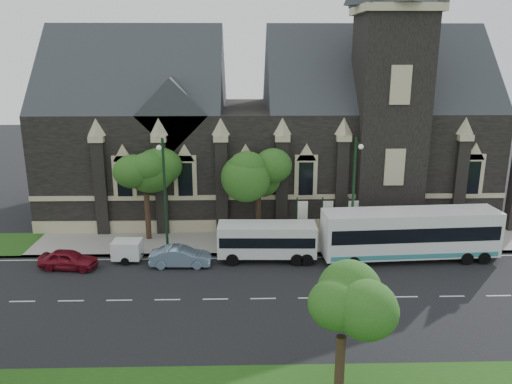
{
  "coord_description": "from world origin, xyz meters",
  "views": [
    {
      "loc": [
        1.81,
        -28.78,
        14.96
      ],
      "look_at": [
        2.7,
        6.0,
        5.3
      ],
      "focal_mm": 35.48,
      "sensor_mm": 36.0,
      "label": 1
    }
  ],
  "objects_px": {
    "tree_walk_left": "(148,172)",
    "street_lamp_near": "(354,190)",
    "tree_walk_right": "(261,170)",
    "street_lamp_mid": "(164,191)",
    "banner_flag_center": "(326,217)",
    "banner_flag_right": "(351,217)",
    "tree_park_east": "(346,302)",
    "banner_flag_left": "(300,217)",
    "sedan": "(180,257)",
    "tour_coach": "(410,233)",
    "car_far_red": "(68,259)",
    "shuttle_bus": "(267,239)",
    "box_trailer": "(127,250)"
  },
  "relations": [
    {
      "from": "tree_park_east",
      "to": "street_lamp_mid",
      "type": "relative_size",
      "value": 0.7
    },
    {
      "from": "box_trailer",
      "to": "banner_flag_left",
      "type": "bearing_deg",
      "value": 14.87
    },
    {
      "from": "banner_flag_center",
      "to": "box_trailer",
      "type": "height_order",
      "value": "banner_flag_center"
    },
    {
      "from": "tree_park_east",
      "to": "box_trailer",
      "type": "xyz_separation_m",
      "value": [
        -12.97,
        15.52,
        -3.71
      ]
    },
    {
      "from": "banner_flag_center",
      "to": "tour_coach",
      "type": "relative_size",
      "value": 0.31
    },
    {
      "from": "tree_park_east",
      "to": "banner_flag_right",
      "type": "xyz_separation_m",
      "value": [
        4.11,
        18.32,
        -2.24
      ]
    },
    {
      "from": "banner_flag_left",
      "to": "sedan",
      "type": "bearing_deg",
      "value": -157.3
    },
    {
      "from": "tree_walk_right",
      "to": "box_trailer",
      "type": "relative_size",
      "value": 2.58
    },
    {
      "from": "shuttle_bus",
      "to": "car_far_red",
      "type": "relative_size",
      "value": 1.78
    },
    {
      "from": "tree_walk_right",
      "to": "street_lamp_mid",
      "type": "distance_m",
      "value": 8.1
    },
    {
      "from": "car_far_red",
      "to": "banner_flag_left",
      "type": "bearing_deg",
      "value": -69.33
    },
    {
      "from": "banner_flag_left",
      "to": "banner_flag_right",
      "type": "bearing_deg",
      "value": 0.0
    },
    {
      "from": "banner_flag_center",
      "to": "tour_coach",
      "type": "bearing_deg",
      "value": -27.04
    },
    {
      "from": "tree_park_east",
      "to": "car_far_red",
      "type": "relative_size",
      "value": 1.53
    },
    {
      "from": "tree_walk_left",
      "to": "street_lamp_near",
      "type": "height_order",
      "value": "street_lamp_near"
    },
    {
      "from": "banner_flag_right",
      "to": "tree_walk_left",
      "type": "bearing_deg",
      "value": 173.96
    },
    {
      "from": "banner_flag_left",
      "to": "tour_coach",
      "type": "height_order",
      "value": "banner_flag_left"
    },
    {
      "from": "street_lamp_mid",
      "to": "banner_flag_center",
      "type": "height_order",
      "value": "street_lamp_mid"
    },
    {
      "from": "tour_coach",
      "to": "car_far_red",
      "type": "xyz_separation_m",
      "value": [
        -24.82,
        -1.08,
        -1.35
      ]
    },
    {
      "from": "tree_walk_left",
      "to": "street_lamp_near",
      "type": "xyz_separation_m",
      "value": [
        15.8,
        -3.61,
        -0.62
      ]
    },
    {
      "from": "street_lamp_near",
      "to": "street_lamp_mid",
      "type": "bearing_deg",
      "value": 180.0
    },
    {
      "from": "tree_park_east",
      "to": "car_far_red",
      "type": "distance_m",
      "value": 22.46
    },
    {
      "from": "banner_flag_right",
      "to": "banner_flag_center",
      "type": "bearing_deg",
      "value": 180.0
    },
    {
      "from": "tree_park_east",
      "to": "banner_flag_left",
      "type": "distance_m",
      "value": 18.46
    },
    {
      "from": "banner_flag_left",
      "to": "street_lamp_mid",
      "type": "bearing_deg",
      "value": -169.5
    },
    {
      "from": "tree_park_east",
      "to": "sedan",
      "type": "bearing_deg",
      "value": 121.63
    },
    {
      "from": "box_trailer",
      "to": "sedan",
      "type": "height_order",
      "value": "box_trailer"
    },
    {
      "from": "tree_park_east",
      "to": "banner_flag_right",
      "type": "distance_m",
      "value": 18.91
    },
    {
      "from": "shuttle_bus",
      "to": "box_trailer",
      "type": "distance_m",
      "value": 10.35
    },
    {
      "from": "box_trailer",
      "to": "tree_walk_right",
      "type": "bearing_deg",
      "value": 27.05
    },
    {
      "from": "banner_flag_left",
      "to": "banner_flag_center",
      "type": "bearing_deg",
      "value": 0.0
    },
    {
      "from": "banner_flag_center",
      "to": "banner_flag_right",
      "type": "xyz_separation_m",
      "value": [
        2.0,
        0.0,
        0.0
      ]
    },
    {
      "from": "tree_park_east",
      "to": "car_far_red",
      "type": "height_order",
      "value": "tree_park_east"
    },
    {
      "from": "banner_flag_right",
      "to": "sedan",
      "type": "xyz_separation_m",
      "value": [
        -13.06,
        -3.79,
        -1.66
      ]
    },
    {
      "from": "tree_walk_right",
      "to": "car_far_red",
      "type": "xyz_separation_m",
      "value": [
        -13.93,
        -5.76,
        -5.12
      ]
    },
    {
      "from": "tree_walk_left",
      "to": "shuttle_bus",
      "type": "bearing_deg",
      "value": -25.76
    },
    {
      "from": "tree_walk_left",
      "to": "banner_flag_left",
      "type": "height_order",
      "value": "tree_walk_left"
    },
    {
      "from": "shuttle_bus",
      "to": "car_far_red",
      "type": "bearing_deg",
      "value": -173.37
    },
    {
      "from": "tree_walk_right",
      "to": "street_lamp_near",
      "type": "relative_size",
      "value": 0.87
    },
    {
      "from": "street_lamp_mid",
      "to": "tour_coach",
      "type": "height_order",
      "value": "street_lamp_mid"
    },
    {
      "from": "tree_walk_right",
      "to": "tour_coach",
      "type": "bearing_deg",
      "value": -23.25
    },
    {
      "from": "street_lamp_mid",
      "to": "banner_flag_left",
      "type": "relative_size",
      "value": 2.25
    },
    {
      "from": "shuttle_bus",
      "to": "banner_flag_left",
      "type": "bearing_deg",
      "value": 47.1
    },
    {
      "from": "street_lamp_mid",
      "to": "shuttle_bus",
      "type": "relative_size",
      "value": 1.24
    },
    {
      "from": "banner_flag_center",
      "to": "shuttle_bus",
      "type": "xyz_separation_m",
      "value": [
        -4.75,
        -2.8,
        -0.77
      ]
    },
    {
      "from": "banner_flag_left",
      "to": "car_far_red",
      "type": "distance_m",
      "value": 17.56
    },
    {
      "from": "street_lamp_mid",
      "to": "banner_flag_left",
      "type": "bearing_deg",
      "value": 10.5
    },
    {
      "from": "tree_park_east",
      "to": "banner_flag_right",
      "type": "height_order",
      "value": "tree_park_east"
    },
    {
      "from": "banner_flag_right",
      "to": "sedan",
      "type": "height_order",
      "value": "banner_flag_right"
    },
    {
      "from": "tree_walk_right",
      "to": "tree_walk_left",
      "type": "xyz_separation_m",
      "value": [
        -9.01,
        -0.01,
        -0.08
      ]
    }
  ]
}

